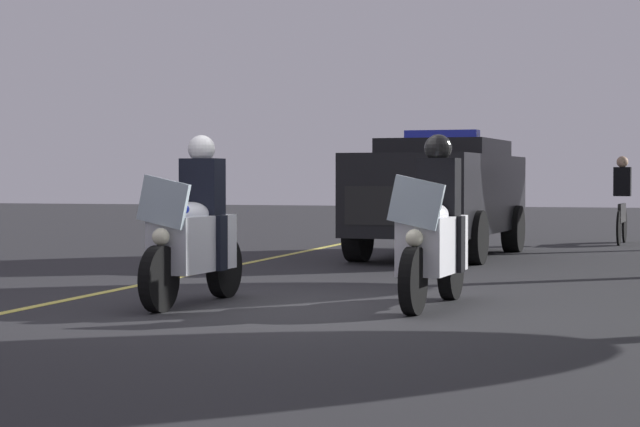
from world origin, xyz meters
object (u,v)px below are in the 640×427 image
cyclist_background (622,200)px  police_motorcycle_lead_left (194,235)px  police_suv (440,191)px  police_motorcycle_lead_right (434,237)px

cyclist_background → police_motorcycle_lead_left: bearing=-16.9°
police_suv → cyclist_background: 5.25m
police_motorcycle_lead_right → cyclist_background: 11.95m
police_motorcycle_lead_left → police_motorcycle_lead_right: size_ratio=1.00×
police_motorcycle_lead_left → police_suv: 7.91m
cyclist_background → police_suv: bearing=-30.8°
police_motorcycle_lead_left → police_motorcycle_lead_right: same height
police_motorcycle_lead_left → cyclist_background: size_ratio=1.22×
police_motorcycle_lead_right → police_motorcycle_lead_left: bearing=-78.9°
police_motorcycle_lead_left → police_motorcycle_lead_right: bearing=101.1°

